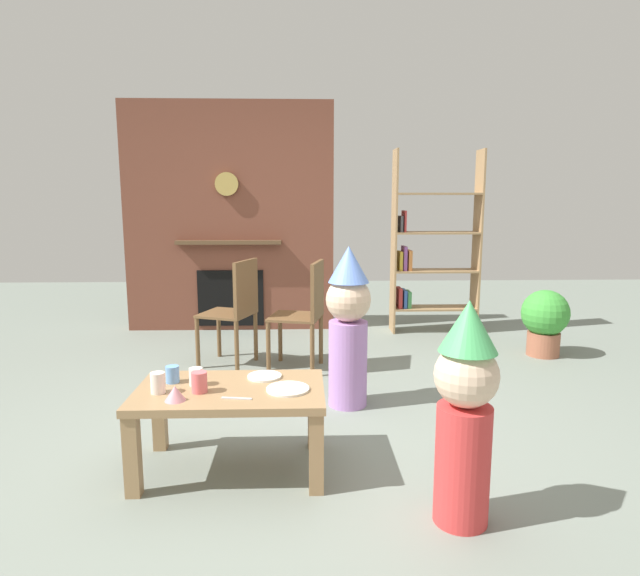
# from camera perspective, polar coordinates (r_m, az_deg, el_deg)

# --- Properties ---
(ground_plane) EXTENTS (12.00, 12.00, 0.00)m
(ground_plane) POSITION_cam_1_polar(r_m,az_deg,el_deg) (3.44, -2.35, -14.40)
(ground_plane) COLOR gray
(brick_fireplace_feature) EXTENTS (2.20, 0.28, 2.40)m
(brick_fireplace_feature) POSITION_cam_1_polar(r_m,az_deg,el_deg) (5.80, -9.60, 7.31)
(brick_fireplace_feature) COLOR brown
(brick_fireplace_feature) RESTS_ON ground_plane
(bookshelf) EXTENTS (0.90, 0.28, 1.90)m
(bookshelf) POSITION_cam_1_polar(r_m,az_deg,el_deg) (5.73, 11.54, 3.85)
(bookshelf) COLOR #9E7A51
(bookshelf) RESTS_ON ground_plane
(coffee_table) EXTENTS (0.95, 0.57, 0.44)m
(coffee_table) POSITION_cam_1_polar(r_m,az_deg,el_deg) (2.83, -9.51, -11.94)
(coffee_table) COLOR #9E7A51
(coffee_table) RESTS_ON ground_plane
(paper_cup_near_left) EXTENTS (0.08, 0.08, 0.10)m
(paper_cup_near_left) POSITION_cam_1_polar(r_m,az_deg,el_deg) (2.76, -12.74, -9.76)
(paper_cup_near_left) COLOR #E5666B
(paper_cup_near_left) RESTS_ON coffee_table
(paper_cup_near_right) EXTENTS (0.07, 0.07, 0.10)m
(paper_cup_near_right) POSITION_cam_1_polar(r_m,az_deg,el_deg) (2.80, -16.91, -9.65)
(paper_cup_near_right) COLOR silver
(paper_cup_near_right) RESTS_ON coffee_table
(paper_cup_center) EXTENTS (0.07, 0.07, 0.09)m
(paper_cup_center) POSITION_cam_1_polar(r_m,az_deg,el_deg) (2.94, -15.46, -8.86)
(paper_cup_center) COLOR #669EE0
(paper_cup_center) RESTS_ON coffee_table
(paper_cup_far_left) EXTENTS (0.07, 0.07, 0.09)m
(paper_cup_far_left) POSITION_cam_1_polar(r_m,az_deg,el_deg) (2.86, -13.08, -9.19)
(paper_cup_far_left) COLOR silver
(paper_cup_far_left) RESTS_ON coffee_table
(paper_plate_front) EXTENTS (0.18, 0.18, 0.01)m
(paper_plate_front) POSITION_cam_1_polar(r_m,az_deg,el_deg) (2.94, -5.93, -9.34)
(paper_plate_front) COLOR white
(paper_plate_front) RESTS_ON coffee_table
(paper_plate_rear) EXTENTS (0.22, 0.22, 0.01)m
(paper_plate_rear) POSITION_cam_1_polar(r_m,az_deg,el_deg) (2.74, -3.45, -10.69)
(paper_plate_rear) COLOR white
(paper_plate_rear) RESTS_ON coffee_table
(birthday_cake_slice) EXTENTS (0.10, 0.10, 0.07)m
(birthday_cake_slice) POSITION_cam_1_polar(r_m,az_deg,el_deg) (2.68, -15.20, -10.78)
(birthday_cake_slice) COLOR pink
(birthday_cake_slice) RESTS_ON coffee_table
(table_fork) EXTENTS (0.15, 0.04, 0.01)m
(table_fork) POSITION_cam_1_polar(r_m,az_deg,el_deg) (2.65, -8.88, -11.54)
(table_fork) COLOR silver
(table_fork) RESTS_ON coffee_table
(child_with_cone_hat) EXTENTS (0.27, 0.27, 0.98)m
(child_with_cone_hat) POSITION_cam_1_polar(r_m,az_deg,el_deg) (2.39, 15.19, -12.23)
(child_with_cone_hat) COLOR #D13838
(child_with_cone_hat) RESTS_ON ground_plane
(child_in_pink) EXTENTS (0.30, 0.30, 1.09)m
(child_in_pink) POSITION_cam_1_polar(r_m,az_deg,el_deg) (3.59, 3.02, -3.70)
(child_in_pink) COLOR #B27FCC
(child_in_pink) RESTS_ON ground_plane
(dining_chair_left) EXTENTS (0.51, 0.51, 0.90)m
(dining_chair_left) POSITION_cam_1_polar(r_m,az_deg,el_deg) (4.52, -8.92, -1.93)
(dining_chair_left) COLOR brown
(dining_chair_left) RESTS_ON ground_plane
(dining_chair_middle) EXTENTS (0.48, 0.48, 0.90)m
(dining_chair_middle) POSITION_cam_1_polar(r_m,az_deg,el_deg) (4.36, -1.48, -2.23)
(dining_chair_middle) COLOR brown
(dining_chair_middle) RESTS_ON ground_plane
(potted_plant_tall) EXTENTS (0.42, 0.42, 0.60)m
(potted_plant_tall) POSITION_cam_1_polar(r_m,az_deg,el_deg) (5.20, 22.85, -3.06)
(potted_plant_tall) COLOR #9E5B42
(potted_plant_tall) RESTS_ON ground_plane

